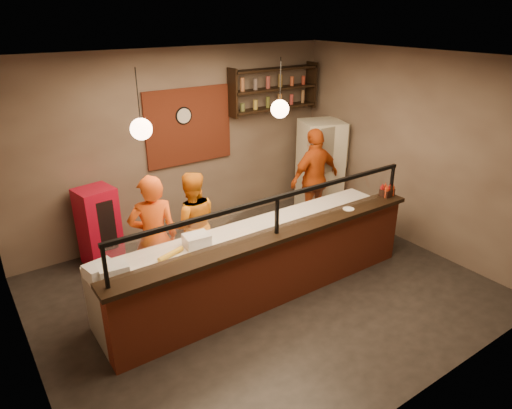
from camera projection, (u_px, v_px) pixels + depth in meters
floor at (263, 291)px, 6.59m from camera, size 6.00×6.00×0.00m
ceiling at (264, 60)px, 5.33m from camera, size 6.00×6.00×0.00m
wall_back at (179, 145)px, 7.85m from camera, size 6.00×0.00×6.00m
wall_left at (11, 252)px, 4.39m from camera, size 0.00×5.00×5.00m
wall_right at (411, 150)px, 7.53m from camera, size 0.00×5.00×5.00m
wall_front at (426, 270)px, 4.07m from camera, size 6.00×0.00×6.00m
brick_patch at (189, 126)px, 7.81m from camera, size 1.60×0.04×1.30m
service_counter at (276, 270)px, 6.17m from camera, size 4.60×0.25×1.00m
counter_ledge at (277, 235)px, 5.96m from camera, size 4.70×0.37×0.06m
worktop_cabinet at (255, 260)px, 6.57m from camera, size 4.60×0.75×0.85m
worktop at (255, 232)px, 6.40m from camera, size 4.60×0.75×0.05m
sneeze_guard at (277, 211)px, 5.82m from camera, size 4.50×0.05×0.52m
wall_shelving at (274, 89)px, 8.39m from camera, size 1.84×0.28×0.85m
wall_clock at (183, 116)px, 7.67m from camera, size 0.30×0.04×0.30m
pendant_left at (141, 129)px, 4.95m from camera, size 0.24×0.24×0.77m
pendant_right at (280, 109)px, 5.95m from camera, size 0.24×0.24×0.77m
cook_left at (154, 238)px, 6.17m from camera, size 0.75×0.59×1.80m
cook_mid at (192, 224)px, 6.74m from camera, size 0.95×0.83×1.64m
cook_right at (315, 179)px, 8.25m from camera, size 1.10×0.49×1.85m
fridge at (320, 167)px, 8.90m from camera, size 0.96×0.93×1.82m
red_cooler at (99, 226)px, 7.12m from camera, size 0.62×0.58×1.26m
pizza_dough at (246, 237)px, 6.17m from camera, size 0.57×0.57×0.01m
prep_tub_a at (100, 271)px, 5.24m from camera, size 0.37×0.32×0.17m
prep_tub_b at (197, 240)px, 5.93m from camera, size 0.34×0.29×0.16m
prep_tub_c at (113, 271)px, 5.23m from camera, size 0.35×0.29×0.17m
rolling_pin at (171, 254)px, 5.69m from camera, size 0.39×0.19×0.07m
condiment_caddy at (387, 192)px, 7.12m from camera, size 0.21×0.17×0.11m
pepper_mill at (390, 191)px, 7.05m from camera, size 0.04×0.04×0.19m
small_plate at (349, 209)px, 6.65m from camera, size 0.22×0.22×0.01m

